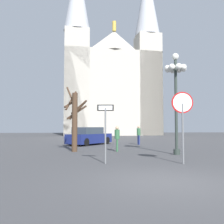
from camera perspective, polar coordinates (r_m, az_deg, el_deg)
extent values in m
plane|color=#424244|center=(7.31, 12.46, -15.37)|extent=(120.00, 120.00, 0.00)
cube|color=#BCB5A5|center=(49.29, -0.54, 3.74)|extent=(18.40, 12.69, 15.34)
pyramid|color=#BCB5A5|center=(46.91, 0.50, 15.96)|extent=(6.30, 2.44, 3.50)
cylinder|color=gold|center=(47.86, 0.50, 18.95)|extent=(0.70, 0.70, 1.80)
cube|color=#BCB5A5|center=(45.32, -8.12, 6.62)|extent=(4.60, 4.60, 18.80)
cube|color=#BCB5A5|center=(47.74, 8.16, 6.11)|extent=(4.60, 4.60, 18.80)
cone|color=#B7BAC1|center=(52.95, 8.00, 23.84)|extent=(4.74, 4.74, 13.89)
cylinder|color=slate|center=(10.80, 15.84, -4.75)|extent=(0.08, 0.08, 2.50)
cylinder|color=red|center=(10.85, 15.72, 2.10)|extent=(0.89, 0.17, 0.90)
cylinder|color=white|center=(10.83, 15.77, 2.11)|extent=(0.78, 0.12, 0.79)
cylinder|color=slate|center=(10.50, -1.51, -5.38)|extent=(0.07, 0.07, 2.33)
cube|color=black|center=(10.52, -1.50, 0.97)|extent=(0.69, 0.14, 0.26)
cube|color=white|center=(10.51, -1.50, 0.98)|extent=(0.58, 0.10, 0.18)
cylinder|color=#2D3833|center=(14.35, 14.40, 1.15)|extent=(0.16, 0.16, 5.28)
cylinder|color=#2D3833|center=(14.38, 14.55, -8.80)|extent=(0.36, 0.36, 0.30)
sphere|color=white|center=(14.85, 14.23, 12.12)|extent=(0.39, 0.39, 0.39)
sphere|color=white|center=(14.85, 15.97, 9.49)|extent=(0.35, 0.35, 0.35)
cylinder|color=#2D3833|center=(14.76, 15.13, 9.55)|extent=(0.05, 0.47, 0.05)
sphere|color=white|center=(15.10, 15.01, 9.26)|extent=(0.35, 0.35, 0.35)
cylinder|color=#2D3833|center=(14.89, 14.64, 9.43)|extent=(0.36, 0.36, 0.05)
sphere|color=white|center=(15.11, 13.64, 9.23)|extent=(0.35, 0.35, 0.35)
cylinder|color=#2D3833|center=(14.89, 13.95, 9.41)|extent=(0.47, 0.05, 0.05)
sphere|color=white|center=(14.87, 12.62, 9.41)|extent=(0.35, 0.35, 0.35)
cylinder|color=#2D3833|center=(14.78, 13.44, 9.51)|extent=(0.36, 0.36, 0.05)
sphere|color=white|center=(14.53, 12.53, 9.72)|extent=(0.35, 0.35, 0.35)
cylinder|color=#2D3833|center=(14.60, 13.40, 9.67)|extent=(0.05, 0.47, 0.05)
sphere|color=white|center=(14.27, 13.49, 9.98)|extent=(0.35, 0.35, 0.35)
cylinder|color=#2D3833|center=(14.48, 13.88, 9.79)|extent=(0.36, 0.36, 0.05)
sphere|color=white|center=(14.26, 14.94, 10.01)|extent=(0.35, 0.35, 0.35)
cylinder|color=#2D3833|center=(14.47, 14.60, 9.80)|extent=(0.47, 0.05, 0.05)
sphere|color=white|center=(14.50, 15.97, 9.80)|extent=(0.35, 0.35, 0.35)
cylinder|color=#2D3833|center=(14.59, 15.11, 9.70)|extent=(0.36, 0.36, 0.05)
cylinder|color=#473323|center=(15.71, -8.51, -2.30)|extent=(0.34, 0.34, 3.64)
cylinder|color=#473323|center=(16.23, -7.55, 1.10)|extent=(1.09, 0.63, 0.92)
cylinder|color=#473323|center=(15.72, -9.72, 4.39)|extent=(0.44, 0.81, 0.80)
cylinder|color=#473323|center=(16.16, -9.36, 1.97)|extent=(0.87, 0.66, 0.65)
cylinder|color=#473323|center=(16.10, -9.32, 2.58)|extent=(0.74, 0.66, 1.27)
cylinder|color=#473323|center=(16.35, -8.06, -0.09)|extent=(1.33, 0.32, 0.95)
cylinder|color=#473323|center=(16.24, -7.88, 0.33)|extent=(1.14, 0.45, 1.21)
cube|color=navy|center=(21.64, -5.14, -6.01)|extent=(4.10, 4.48, 0.78)
cube|color=#333D47|center=(21.45, -5.49, -4.22)|extent=(2.75, 2.88, 0.57)
cylinder|color=black|center=(23.30, -4.41, -6.37)|extent=(0.57, 0.64, 0.64)
cylinder|color=black|center=(22.39, -1.20, -6.50)|extent=(0.57, 0.64, 0.64)
cylinder|color=black|center=(21.02, -9.34, -6.66)|extent=(0.57, 0.64, 0.64)
cylinder|color=black|center=(20.01, -5.99, -6.85)|extent=(0.57, 0.64, 0.64)
cylinder|color=#33663F|center=(15.61, 1.18, -7.60)|extent=(0.12, 0.12, 0.77)
cylinder|color=#33663F|center=(15.77, 1.17, -7.55)|extent=(0.12, 0.12, 0.77)
cylinder|color=#33663F|center=(15.66, 1.17, -5.10)|extent=(0.32, 0.32, 0.58)
sphere|color=tan|center=(15.65, 1.17, -3.65)|extent=(0.21, 0.21, 0.21)
cylinder|color=navy|center=(21.73, 6.21, -6.36)|extent=(0.12, 0.12, 0.80)
cylinder|color=navy|center=(21.86, 5.98, -6.35)|extent=(0.12, 0.12, 0.80)
cylinder|color=#33663F|center=(21.77, 6.08, -4.51)|extent=(0.32, 0.32, 0.60)
sphere|color=tan|center=(21.76, 6.08, -3.43)|extent=(0.22, 0.22, 0.22)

